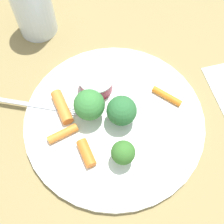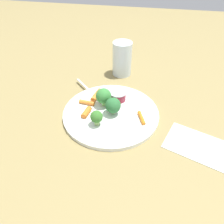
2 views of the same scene
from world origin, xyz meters
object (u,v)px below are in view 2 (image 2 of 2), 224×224
Objects in this scene: plate at (111,113)px; drinking_glass at (122,59)px; broccoli_floret_2 at (113,105)px; carrot_stick_3 at (87,102)px; broccoli_floret_0 at (97,117)px; broccoli_floret_1 at (104,96)px; carrot_stick_0 at (141,118)px; sauce_cup at (118,95)px; napkin at (205,148)px; carrot_stick_1 at (86,112)px; fork at (89,90)px; carrot_stick_2 at (97,95)px.

plate is 0.25m from drinking_glass.
broccoli_floret_2 reaches higher than carrot_stick_3.
broccoli_floret_0 is at bearing 122.91° from carrot_stick_3.
carrot_stick_0 is at bearing 160.51° from broccoli_floret_1.
sauce_cup is 0.94× the size of broccoli_floret_1.
carrot_stick_0 is 0.26× the size of napkin.
sauce_cup reaches higher than carrot_stick_3.
broccoli_floret_2 is 0.08m from carrot_stick_1.
carrot_stick_1 is 0.05m from carrot_stick_3.
napkin is at bearing 159.22° from broccoli_floret_1.
sauce_cup reaches higher than carrot_stick_1.
plate is at bearing -158.85° from carrot_stick_1.
sauce_cup is at bearing -154.30° from carrot_stick_3.
carrot_stick_1 is at bearing 3.41° from carrot_stick_0.
broccoli_floret_1 reaches higher than carrot_stick_0.
plate is 5.54× the size of carrot_stick_0.
plate is 1.45× the size of napkin.
fork is at bearing -30.38° from carrot_stick_0.
sauce_cup is at bearing -30.32° from napkin.
carrot_stick_2 is 0.46× the size of drinking_glass.
plate is 0.09m from carrot_stick_2.
plate is 5.92× the size of carrot_stick_3.
broccoli_floret_1 is 0.31m from napkin.
carrot_stick_0 is 0.18m from carrot_stick_3.
carrot_stick_2 is at bearing 74.10° from drinking_glass.
carrot_stick_3 is 0.39× the size of fork.
napkin is (-0.25, 0.08, -0.04)m from broccoli_floret_2.
carrot_stick_1 is (0.16, 0.01, 0.00)m from carrot_stick_0.
plate is 5.14× the size of sauce_cup.
drinking_glass reaches higher than carrot_stick_0.
carrot_stick_0 is 0.90× the size of carrot_stick_2.
broccoli_floret_1 is at bearing 84.46° from drinking_glass.
broccoli_floret_1 is 0.06m from carrot_stick_3.
broccoli_floret_0 is 0.06m from broccoli_floret_2.
broccoli_floret_0 reaches higher than sauce_cup.
fork is (0.07, -0.07, -0.03)m from broccoli_floret_1.
napkin is (-0.17, 0.07, -0.02)m from carrot_stick_0.
broccoli_floret_2 reaches higher than carrot_stick_0.
napkin is (-0.26, 0.08, -0.00)m from plate.
carrot_stick_0 is (-0.12, 0.04, -0.03)m from broccoli_floret_1.
carrot_stick_2 is at bearing -45.40° from broccoli_floret_2.
broccoli_floret_2 is at bearing 93.20° from drinking_glass.
broccoli_floret_2 is at bearing -6.15° from carrot_stick_0.
carrot_stick_1 reaches higher than napkin.
carrot_stick_3 is at bearing 100.08° from fork.
carrot_stick_0 is at bearing -159.57° from broccoli_floret_0.
sauce_cup is 1.08× the size of carrot_stick_0.
carrot_stick_0 is at bearing 153.06° from carrot_stick_2.
carrot_stick_2 is at bearing -26.94° from carrot_stick_0.
broccoli_floret_0 is at bearing -4.51° from napkin.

